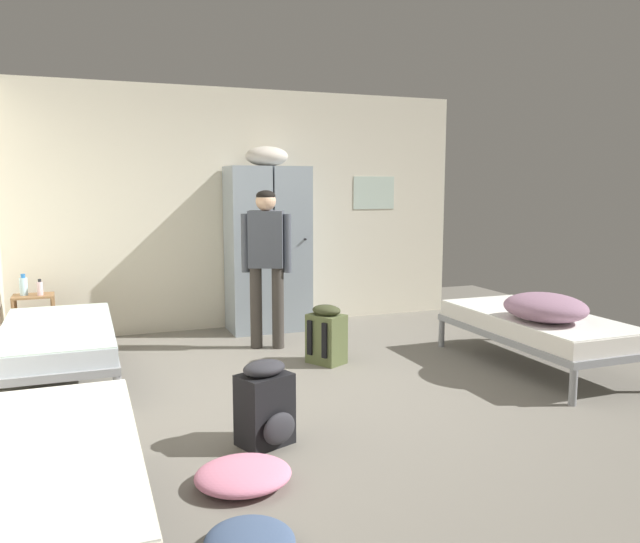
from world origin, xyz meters
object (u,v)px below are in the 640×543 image
Objects in this scene: clothes_pile_denim at (250,542)px; clothes_pile_pink at (243,475)px; bed_left_rear at (58,338)px; bed_right at (537,326)px; locker_bank at (268,245)px; backpack_black at (266,405)px; water_bottle at (24,286)px; person_traveler at (266,254)px; bed_left_front at (38,473)px; shelf_unit at (34,317)px; lotion_bottle at (40,288)px; bedding_heap at (545,307)px; backpack_olive at (327,335)px.

clothes_pile_pink is (0.12, 0.62, 0.01)m from clothes_pile_denim.
clothes_pile_pink is at bearing -66.89° from bed_left_rear.
bed_left_rear is 4.18m from bed_right.
locker_bank reaches higher than backpack_black.
water_bottle is 0.39× the size of clothes_pile_pink.
backpack_black is at bearing -106.32° from person_traveler.
bed_left_front is 3.70m from person_traveler.
clothes_pile_denim is at bearing -73.76° from water_bottle.
lotion_bottle is (0.07, -0.04, 0.30)m from shelf_unit.
bed_left_rear is 11.79× the size of lotion_bottle.
bedding_heap is at bearing -118.05° from bed_right.
bed_right is 3.71m from clothes_pile_denim.
clothes_pile_pink is (-0.95, -2.80, -0.90)m from person_traveler.
clothes_pile_pink is (1.18, -3.45, -0.58)m from lotion_bottle.
bed_left_rear is 2.54× the size of bedding_heap.
backpack_olive is at bearing 155.25° from bed_right.
bed_right is at bearing 22.85° from clothes_pile_pink.
backpack_black reaches higher than bed_left_front.
bed_right is at bearing -35.92° from person_traveler.
backpack_black reaches higher than clothes_pile_denim.
bedding_heap is 1.36× the size of backpack_olive.
shelf_unit reaches higher than bed_left_rear.
shelf_unit is at bearing -177.72° from locker_bank.
locker_bank is at bearing 71.67° from clothes_pile_pink.
bed_left_rear is (-2.19, -1.25, -0.59)m from locker_bank.
lotion_bottle is at bearing -176.69° from locker_bank.
person_traveler is at bearing 144.08° from bed_right.
backpack_black is (1.45, -2.95, -0.38)m from lotion_bottle.
backpack_black is at bearing -106.52° from locker_bank.
locker_bank reaches higher than shelf_unit.
water_bottle is (-4.37, 2.23, 0.28)m from bed_right.
bed_left_rear is at bearing -77.74° from shelf_unit.
clothes_pile_denim is (0.87, -2.96, -0.33)m from bed_left_rear.
bed_right is 9.00× the size of water_bottle.
person_traveler is 2.97× the size of clothes_pile_pink.
locker_bank is 2.52m from shelf_unit.
bedding_heap is 3.50m from clothes_pile_denim.
shelf_unit is 0.33m from water_bottle.
shelf_unit reaches higher than clothes_pile_denim.
locker_bank is 3.30m from backpack_black.
clothes_pile_denim is (-1.44, -2.70, -0.21)m from backpack_olive.
lotion_bottle is at bearing 99.21° from bed_left_rear.
bed_right is 1.19× the size of person_traveler.
water_bottle is (-2.28, 0.71, -0.30)m from person_traveler.
bedding_heap is (4.16, -2.46, 0.26)m from shelf_unit.
clothes_pile_denim is at bearing -73.56° from bed_left_rear.
person_traveler is 2.40m from water_bottle.
backpack_black is 1.26× the size of clothes_pile_denim.
clothes_pile_pink reaches higher than clothes_pile_denim.
shelf_unit reaches higher than bed_right.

